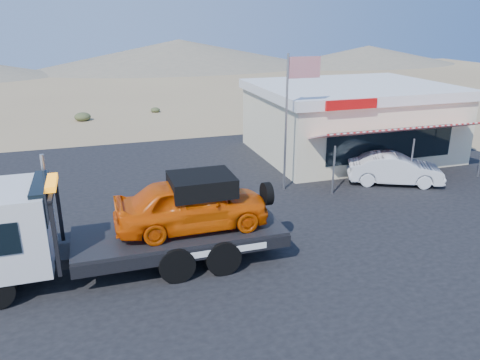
{
  "coord_description": "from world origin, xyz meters",
  "views": [
    {
      "loc": [
        -3.23,
        -13.88,
        7.46
      ],
      "look_at": [
        1.91,
        2.29,
        1.5
      ],
      "focal_mm": 35.0,
      "sensor_mm": 36.0,
      "label": 1
    }
  ],
  "objects": [
    {
      "name": "asphalt_lot",
      "position": [
        2.0,
        3.0,
        0.01
      ],
      "size": [
        32.0,
        24.0,
        0.02
      ],
      "primitive_type": "cube",
      "color": "black",
      "rests_on": "ground"
    },
    {
      "name": "ground",
      "position": [
        0.0,
        0.0,
        0.0
      ],
      "size": [
        120.0,
        120.0,
        0.0
      ],
      "primitive_type": "plane",
      "color": "#917552",
      "rests_on": "ground"
    },
    {
      "name": "distant_hills",
      "position": [
        -9.77,
        55.14,
        1.89
      ],
      "size": [
        126.0,
        48.0,
        4.2
      ],
      "color": "#726B59",
      "rests_on": "ground"
    },
    {
      "name": "white_sedan",
      "position": [
        9.92,
        3.69,
        0.73
      ],
      "size": [
        4.52,
        3.15,
        1.41
      ],
      "primitive_type": "imported",
      "rotation": [
        0.0,
        0.0,
        1.14
      ],
      "color": "silver",
      "rests_on": "asphalt_lot"
    },
    {
      "name": "jerky_store",
      "position": [
        10.5,
        8.97,
        1.99
      ],
      "size": [
        10.4,
        9.97,
        3.9
      ],
      "color": "beige",
      "rests_on": "asphalt_lot"
    },
    {
      "name": "flagpole",
      "position": [
        4.93,
        4.5,
        3.76
      ],
      "size": [
        1.55,
        0.1,
        6.0
      ],
      "color": "#99999E",
      "rests_on": "asphalt_lot"
    },
    {
      "name": "tow_truck",
      "position": [
        -2.74,
        -0.55,
        1.68
      ],
      "size": [
        9.34,
        2.77,
        3.12
      ],
      "color": "black",
      "rests_on": "asphalt_lot"
    }
  ]
}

